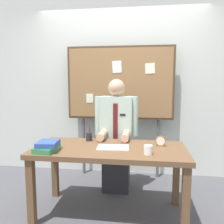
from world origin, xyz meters
The scene contains 10 objects.
ground_plane centered at (0.00, 0.00, 0.00)m, with size 12.00×12.00×0.00m, color #4C4C51.
back_wall centered at (0.00, 1.24, 1.35)m, with size 6.40×0.08×2.70m, color silver.
desk centered at (0.00, 0.00, 0.64)m, with size 1.58×0.74×0.74m.
person centered at (0.00, 0.59, 0.68)m, with size 0.55×0.56×1.45m.
bulletin_board centered at (0.00, 1.04, 1.38)m, with size 1.54×0.09×1.93m.
book_stack centered at (-0.59, -0.22, 0.79)m, with size 0.22×0.26×0.10m.
open_notebook centered at (0.04, -0.02, 0.74)m, with size 0.32×0.20×0.01m, color silver.
desk_clock centered at (0.53, 0.12, 0.79)m, with size 0.11×0.04×0.11m.
coffee_mug centered at (0.39, -0.19, 0.78)m, with size 0.08×0.08×0.09m, color white.
pen_holder centered at (-0.28, 0.25, 0.79)m, with size 0.07×0.07×0.16m.
Camera 1 is at (0.34, -2.34, 1.41)m, focal length 37.37 mm.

